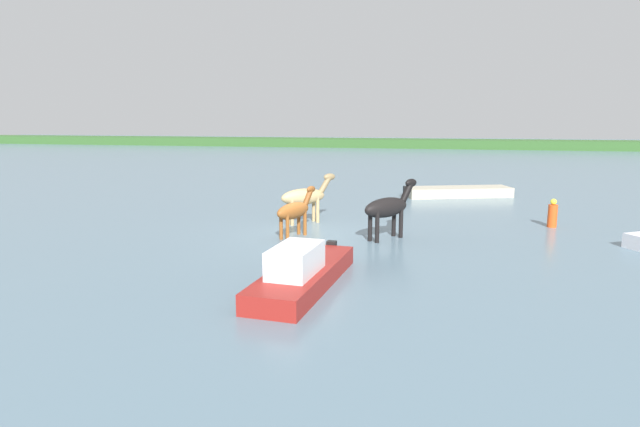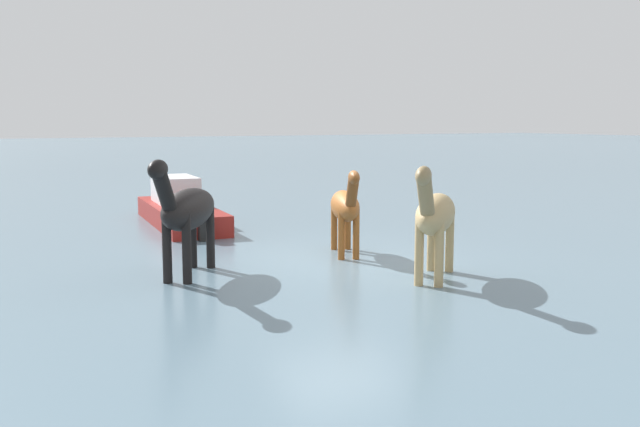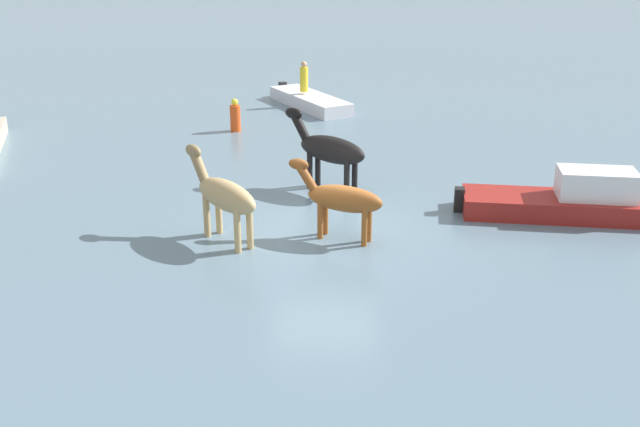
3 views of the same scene
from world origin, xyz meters
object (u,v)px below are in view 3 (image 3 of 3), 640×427
horse_chestnut_trailing (341,199)px  buoy_channel_marker (235,117)px  horse_lead (329,149)px  boat_tender_starboard (310,103)px  boat_dinghy_port (573,204)px  horse_gray_outer (224,195)px  person_boatman_standing (304,78)px

horse_chestnut_trailing → buoy_channel_marker: size_ratio=1.96×
horse_lead → horse_chestnut_trailing: bearing=133.5°
horse_chestnut_trailing → boat_tender_starboard: 13.59m
boat_dinghy_port → buoy_channel_marker: size_ratio=4.64×
horse_chestnut_trailing → horse_gray_outer: 2.58m
person_boatman_standing → horse_lead: bearing=-172.3°
boat_tender_starboard → buoy_channel_marker: 4.59m
horse_lead → buoy_channel_marker: (6.20, 3.49, -0.63)m
horse_chestnut_trailing → boat_dinghy_port: size_ratio=0.42×
horse_chestnut_trailing → person_boatman_standing: size_ratio=1.88×
person_boatman_standing → buoy_channel_marker: bearing=152.7°
horse_lead → buoy_channel_marker: size_ratio=2.10×
boat_dinghy_port → horse_chestnut_trailing: bearing=-158.1°
horse_gray_outer → buoy_channel_marker: 9.89m
horse_gray_outer → person_boatman_standing: (13.86, -0.78, 0.04)m
boat_tender_starboard → person_boatman_standing: person_boatman_standing is taller
horse_chestnut_trailing → boat_tender_starboard: (13.47, 1.56, -0.80)m
horse_gray_outer → boat_tender_starboard: bearing=-48.1°
horse_chestnut_trailing → horse_lead: bearing=-61.7°
horse_gray_outer → boat_dinghy_port: 8.41m
person_boatman_standing → boat_tender_starboard: bearing=-121.5°
horse_chestnut_trailing → buoy_channel_marker: horse_chestnut_trailing is taller
horse_lead → person_boatman_standing: (10.27, 1.39, -0.01)m
horse_chestnut_trailing → horse_gray_outer: size_ratio=1.05×
horse_lead → boat_tender_starboard: 10.25m
boat_tender_starboard → person_boatman_standing: 1.00m
horse_lead → boat_tender_starboard: bearing=-46.8°
horse_gray_outer → boat_dinghy_port: size_ratio=0.40×
boat_tender_starboard → buoy_channel_marker: bearing=-62.7°
horse_gray_outer → person_boatman_standing: horse_gray_outer is taller
horse_chestnut_trailing → boat_dinghy_port: 5.87m
horse_lead → horse_gray_outer: horse_lead is taller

